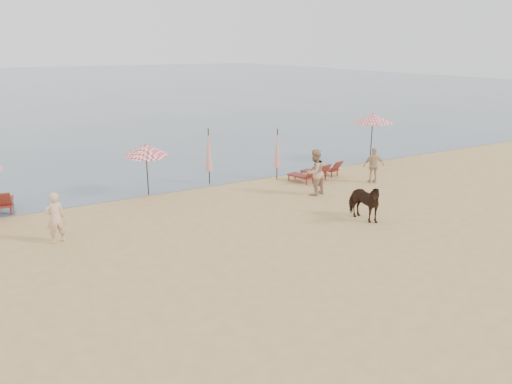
% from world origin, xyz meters
% --- Properties ---
extents(ground, '(120.00, 120.00, 0.00)m').
position_xyz_m(ground, '(0.00, 0.00, 0.00)').
color(ground, tan).
rests_on(ground, ground).
extents(sea, '(160.00, 140.00, 0.06)m').
position_xyz_m(sea, '(0.00, 80.00, 0.00)').
color(sea, '#51606B').
rests_on(sea, ground).
extents(lounger_cluster_right, '(2.75, 2.03, 0.54)m').
position_xyz_m(lounger_cluster_right, '(5.48, 8.65, 0.38)').
color(lounger_cluster_right, maroon).
rests_on(lounger_cluster_right, ground).
extents(umbrella_open_left_b, '(1.78, 1.82, 2.27)m').
position_xyz_m(umbrella_open_left_b, '(-2.31, 10.14, 1.97)').
color(umbrella_open_left_b, black).
rests_on(umbrella_open_left_b, ground).
extents(umbrella_open_right, '(2.16, 2.16, 2.64)m').
position_xyz_m(umbrella_open_right, '(10.26, 10.15, 2.38)').
color(umbrella_open_right, black).
rests_on(umbrella_open_right, ground).
extents(umbrella_closed_left, '(0.31, 0.31, 2.57)m').
position_xyz_m(umbrella_closed_left, '(0.69, 10.43, 1.58)').
color(umbrella_closed_left, black).
rests_on(umbrella_closed_left, ground).
extents(umbrella_closed_right, '(0.29, 0.29, 2.42)m').
position_xyz_m(umbrella_closed_right, '(3.83, 9.58, 1.49)').
color(umbrella_closed_right, black).
rests_on(umbrella_closed_right, ground).
extents(cow, '(0.92, 1.73, 1.40)m').
position_xyz_m(cow, '(3.40, 3.14, 0.70)').
color(cow, black).
rests_on(cow, ground).
extents(beachgoer_left, '(0.67, 0.49, 1.69)m').
position_xyz_m(beachgoer_left, '(-6.58, 6.48, 0.84)').
color(beachgoer_left, '#DDAE8A').
rests_on(beachgoer_left, ground).
extents(beachgoer_right_a, '(1.11, 0.96, 1.97)m').
position_xyz_m(beachgoer_right_a, '(3.82, 6.62, 0.99)').
color(beachgoer_right_a, tan).
rests_on(beachgoer_right_a, ground).
extents(beachgoer_right_b, '(1.05, 0.75, 1.65)m').
position_xyz_m(beachgoer_right_b, '(7.35, 6.81, 0.83)').
color(beachgoer_right_b, tan).
rests_on(beachgoer_right_b, ground).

